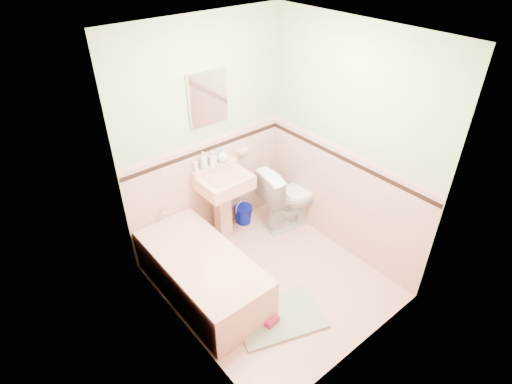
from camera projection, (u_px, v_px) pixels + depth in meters
floor at (271, 280)px, 4.38m from camera, size 2.20×2.20×0.00m
ceiling at (278, 35)px, 2.98m from camera, size 2.20×2.20×0.00m
wall_back at (205, 138)px, 4.39m from camera, size 2.50×0.00×2.50m
wall_front at (375, 244)px, 2.98m from camera, size 2.50×0.00×2.50m
wall_left at (176, 225)px, 3.16m from camera, size 0.00×2.50×2.50m
wall_right at (347, 147)px, 4.21m from camera, size 0.00×2.50×2.50m
wainscot_back at (210, 189)px, 4.74m from camera, size 2.00×0.00×2.00m
wainscot_front at (361, 304)px, 3.35m from camera, size 2.00×0.00×2.00m
wainscot_left at (185, 285)px, 3.53m from camera, size 0.00×2.20×2.20m
wainscot_right at (339, 200)px, 4.57m from camera, size 0.00×2.20×2.20m
accent_back at (207, 149)px, 4.45m from camera, size 2.00×0.00×2.00m
accent_front at (370, 256)px, 3.06m from camera, size 2.00×0.00×2.00m
accent_left at (180, 238)px, 3.24m from camera, size 0.00×2.20×2.20m
accent_right at (345, 159)px, 4.27m from camera, size 0.00×2.20×2.20m
cap_back at (206, 141)px, 4.39m from camera, size 2.00×0.00×2.00m
cap_front at (372, 246)px, 3.01m from camera, size 2.00×0.00×2.00m
cap_left at (178, 228)px, 3.18m from camera, size 0.00×2.20×2.20m
cap_right at (346, 151)px, 4.22m from camera, size 0.00×2.20×2.20m
bathtub at (202, 275)px, 4.14m from camera, size 0.70×1.50×0.45m
tub_faucet at (162, 210)px, 4.37m from camera, size 0.04×0.12×0.04m
sink at (225, 208)px, 4.72m from camera, size 0.55×0.48×0.87m
sink_faucet at (216, 165)px, 4.52m from camera, size 0.02×0.02×0.10m
medicine_cabinet at (208, 97)px, 4.14m from camera, size 0.44×0.04×0.55m
soap_dish at (243, 151)px, 4.78m from camera, size 0.13×0.08×0.04m
soap_bottle_left at (204, 160)px, 4.43m from camera, size 0.08×0.08×0.20m
soap_bottle_mid at (213, 158)px, 4.50m from camera, size 0.09×0.09×0.17m
soap_bottle_right at (223, 155)px, 4.57m from camera, size 0.15×0.15×0.17m
tube at (196, 167)px, 4.40m from camera, size 0.04×0.04×0.12m
toilet at (291, 196)px, 4.98m from camera, size 0.85×0.57×0.80m
bucket at (243, 214)px, 5.15m from camera, size 0.30×0.30×0.23m
bath_mat at (279, 317)px, 3.97m from camera, size 0.95×0.78×0.03m
shoe at (272, 321)px, 3.87m from camera, size 0.15×0.09×0.06m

